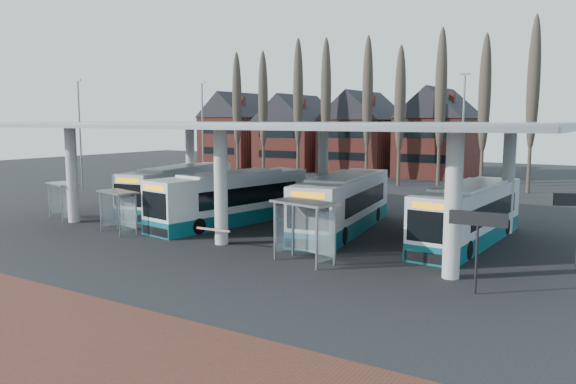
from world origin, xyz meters
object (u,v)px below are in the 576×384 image
Objects in this scene: shelter_0 at (65,193)px; bus_2 at (344,204)px; shelter_1 at (120,202)px; bus_1 at (233,199)px; bus_0 at (179,189)px; shelter_2 at (307,218)px; bus_3 at (469,215)px.

bus_2 is at bearing 35.53° from shelter_0.
bus_1 is at bearing 72.10° from shelter_1.
bus_0 is 8.60m from shelter_1.
bus_1 reaches higher than bus_0.
bus_1 reaches higher than shelter_1.
shelter_2 is (15.47, -8.20, 0.56)m from bus_0.
shelter_1 is (-10.53, -7.53, 0.21)m from bus_2.
bus_1 is at bearing 158.60° from shelter_2.
bus_1 is 0.98× the size of bus_2.
shelter_0 is (-3.51, -6.93, 0.25)m from bus_0.
bus_0 is 17.52m from shelter_2.
shelter_1 is (-3.60, -5.89, 0.24)m from bus_1.
shelter_1 is (2.98, -8.06, 0.27)m from bus_0.
bus_2 is 12.95m from shelter_1.
bus_2 reaches higher than shelter_1.
shelter_0 is at bearing -145.67° from bus_1.
shelter_0 is 19.03m from shelter_2.
bus_3 is at bearing 37.55° from shelter_1.
bus_2 reaches higher than shelter_2.
bus_2 is 7.18m from bus_3.
shelter_1 is at bearing -167.92° from shelter_2.
bus_1 is 3.61× the size of shelter_2.
shelter_2 is (12.49, -0.13, 0.29)m from shelter_1.
bus_3 is 4.05× the size of shelter_0.
bus_1 reaches higher than shelter_0.
shelter_0 is at bearing -161.54° from bus_3.
bus_1 is (6.58, -2.18, 0.03)m from bus_0.
shelter_1 is (-17.70, -7.90, 0.28)m from bus_3.
bus_2 is at bearing 117.03° from shelter_2.
bus_3 is at bearing 17.20° from bus_1.
bus_3 reaches higher than shelter_2.
shelter_0 is 0.99× the size of shelter_1.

